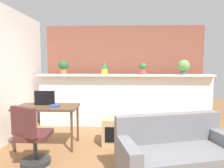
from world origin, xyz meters
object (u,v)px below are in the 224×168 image
Objects in this scene: potted_plant_2 at (143,68)px; couch at (177,156)px; potted_plant_1 at (104,68)px; tv_monitor at (45,98)px; potted_plant_3 at (184,67)px; potted_plant_0 at (63,66)px; side_cube_shelf at (113,131)px; book_on_desk at (55,106)px; office_chair at (32,140)px; desk at (47,111)px.

potted_plant_2 is 0.16× the size of couch.
potted_plant_1 is 0.85× the size of tv_monitor.
potted_plant_3 is 3.15m from tv_monitor.
potted_plant_2 is 2.30m from tv_monitor.
potted_plant_0 reaches higher than side_cube_shelf.
potted_plant_2 is at bearing 30.36° from tv_monitor.
tv_monitor is 2.45m from couch.
tv_monitor is at bearing -149.64° from potted_plant_2.
potted_plant_2 is at bearing 95.48° from couch.
potted_plant_2 is 1.79× the size of book_on_desk.
couch is at bearing -108.71° from potted_plant_3.
office_chair is at bearing -115.94° from potted_plant_1.
potted_plant_0 is at bearing 178.38° from potted_plant_1.
potted_plant_3 reaches higher than tv_monitor.
potted_plant_1 is at bearing -179.63° from potted_plant_3.
office_chair is at bearing -88.63° from desk.
potted_plant_1 reaches higher than potted_plant_2.
potted_plant_3 is (1.85, 0.01, 0.03)m from potted_plant_1.
couch reaches higher than side_cube_shelf.
couch is (-0.74, -2.18, -1.16)m from potted_plant_3.
potted_plant_3 is 3.56m from office_chair.
potted_plant_1 is 0.90m from potted_plant_2.
potted_plant_3 is at bearing 71.29° from couch.
desk is 2.31m from couch.
office_chair is at bearing -133.59° from potted_plant_2.
potted_plant_0 is 1.04× the size of potted_plant_1.
desk is 1.21× the size of office_chair.
office_chair is at bearing 173.58° from couch.
potted_plant_1 reaches higher than tv_monitor.
side_cube_shelf is at bearing 5.89° from desk.
tv_monitor is 0.30m from book_on_desk.
desk is 7.27× the size of book_on_desk.
book_on_desk is at bearing -82.08° from potted_plant_0.
couch is (2.14, -1.04, -0.60)m from tv_monitor.
desk is at bearing -48.46° from tv_monitor.
potted_plant_1 is 1.71m from desk.
potted_plant_0 is at bearing 137.47° from side_cube_shelf.
desk is 0.78m from office_chair.
desk is at bearing 155.20° from couch.
potted_plant_0 reaches higher than tv_monitor.
potted_plant_3 reaches higher than desk.
side_cube_shelf is at bearing -77.77° from potted_plant_1.
potted_plant_2 is 2.45m from couch.
potted_plant_3 is 2.27× the size of book_on_desk.
office_chair is (-0.94, -1.93, -1.02)m from potted_plant_1.
tv_monitor reaches higher than book_on_desk.
desk reaches higher than side_cube_shelf.
potted_plant_2 is at bearing 46.41° from office_chair.
potted_plant_3 is 0.69× the size of side_cube_shelf.
potted_plant_1 reaches higher than desk.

